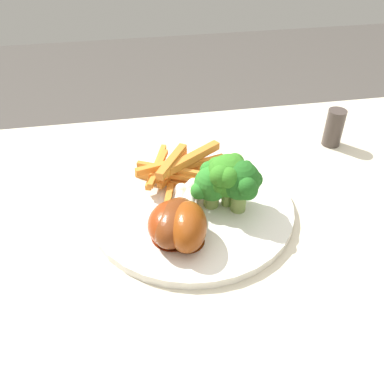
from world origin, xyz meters
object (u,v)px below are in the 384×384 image
dining_table (212,297)px  broccoli_floret_middle (227,175)px  chicken_drumstick_extra (176,220)px  broccoli_floret_back (210,183)px  dinner_plate (192,207)px  broccoli_floret_front (243,182)px  chicken_drumstick_far (188,224)px  carrot_fries_pile (175,168)px  pepper_shaker (334,128)px  chicken_drumstick_near (173,222)px

dining_table → broccoli_floret_middle: bearing=63.1°
chicken_drumstick_extra → broccoli_floret_back: bearing=43.5°
dinner_plate → broccoli_floret_front: 0.08m
broccoli_floret_front → broccoli_floret_back: bearing=154.0°
dinner_plate → chicken_drumstick_extra: (-0.03, -0.05, 0.03)m
dining_table → chicken_drumstick_far: size_ratio=8.87×
carrot_fries_pile → chicken_drumstick_far: chicken_drumstick_far is taller
carrot_fries_pile → pepper_shaker: 0.28m
broccoli_floret_front → broccoli_floret_middle: broccoli_floret_middle is taller
carrot_fries_pile → chicken_drumstick_near: 0.11m
chicken_drumstick_far → broccoli_floret_front: bearing=28.5°
pepper_shaker → dining_table: bearing=-142.4°
chicken_drumstick_extra → chicken_drumstick_far: bearing=-42.5°
dining_table → pepper_shaker: (0.24, 0.19, 0.15)m
broccoli_floret_front → chicken_drumstick_extra: (-0.09, -0.03, -0.02)m
broccoli_floret_back → chicken_drumstick_near: bearing=-137.9°
dinner_plate → chicken_drumstick_extra: 0.07m
chicken_drumstick_far → dining_table: bearing=11.8°
chicken_drumstick_near → pepper_shaker: size_ratio=1.88×
broccoli_floret_back → pepper_shaker: bearing=29.1°
chicken_drumstick_extra → chicken_drumstick_near: bearing=-159.3°
broccoli_floret_front → chicken_drumstick_far: 0.09m
broccoli_floret_front → broccoli_floret_back: broccoli_floret_front is taller
dinner_plate → pepper_shaker: size_ratio=4.38×
dining_table → broccoli_floret_back: (0.00, 0.05, 0.17)m
broccoli_floret_front → chicken_drumstick_near: broccoli_floret_front is taller
chicken_drumstick_near → broccoli_floret_back: bearing=42.1°
carrot_fries_pile → broccoli_floret_middle: bearing=-47.5°
broccoli_floret_front → broccoli_floret_middle: (-0.02, 0.01, 0.00)m
broccoli_floret_front → pepper_shaker: bearing=37.2°
dining_table → chicken_drumstick_far: chicken_drumstick_far is taller
chicken_drumstick_near → pepper_shaker: 0.35m
chicken_drumstick_near → pepper_shaker: bearing=31.9°
dinner_plate → broccoli_floret_middle: 0.07m
dining_table → carrot_fries_pile: carrot_fries_pile is taller
carrot_fries_pile → chicken_drumstick_far: size_ratio=1.05×
broccoli_floret_front → dining_table: bearing=-140.3°
pepper_shaker → chicken_drumstick_near: bearing=-148.1°
dinner_plate → carrot_fries_pile: size_ratio=2.08×
chicken_drumstick_near → chicken_drumstick_far: chicken_drumstick_far is taller
chicken_drumstick_extra → pepper_shaker: 0.34m
dining_table → chicken_drumstick_far: (-0.04, -0.01, 0.16)m
chicken_drumstick_near → dinner_plate: bearing=58.9°
dinner_plate → carrot_fries_pile: 0.06m
chicken_drumstick_far → chicken_drumstick_extra: (-0.01, 0.01, -0.00)m
dinner_plate → chicken_drumstick_far: (-0.02, -0.07, 0.03)m
chicken_drumstick_extra → broccoli_floret_middle: bearing=31.2°
dining_table → dinner_plate: dinner_plate is taller
carrot_fries_pile → pepper_shaker: size_ratio=2.11×
carrot_fries_pile → pepper_shaker: pepper_shaker is taller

